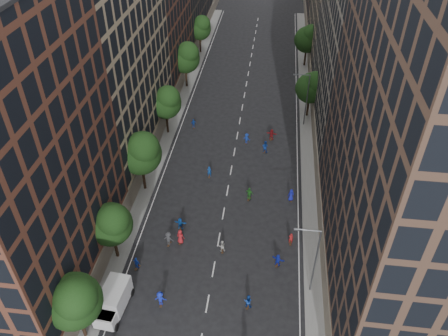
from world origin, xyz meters
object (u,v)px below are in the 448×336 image
Objects in this scene: streetlamp_near at (314,258)px; streetlamp_far at (306,97)px; cargo_van at (113,301)px; skater_2 at (248,301)px.

streetlamp_far is at bearing 90.00° from streetlamp_near.
streetlamp_near is at bearing -90.00° from streetlamp_far.
streetlamp_near is 33.00m from streetlamp_far.
cargo_van is (-19.66, -4.81, -3.73)m from streetlamp_near.
streetlamp_far is 42.77m from cargo_van.
streetlamp_near is 5.29× the size of skater_2.
cargo_van is at bearing -117.47° from streetlamp_far.
skater_2 is at bearing 13.22° from cargo_van.
streetlamp_far reaches higher than cargo_van.
streetlamp_near is at bearing -146.63° from skater_2.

